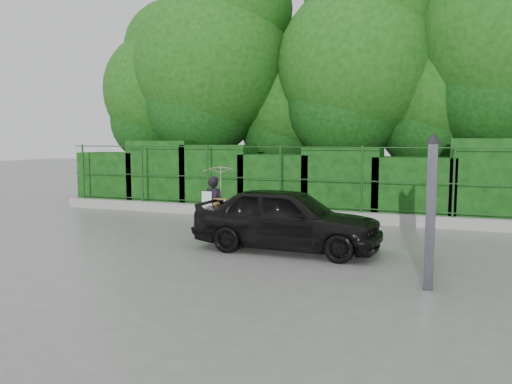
% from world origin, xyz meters
% --- Properties ---
extents(ground, '(80.00, 80.00, 0.00)m').
position_xyz_m(ground, '(0.00, 0.00, 0.00)').
color(ground, gray).
extents(kerb, '(14.00, 0.25, 0.30)m').
position_xyz_m(kerb, '(0.00, 4.50, 0.15)').
color(kerb, '#9E9E99').
rests_on(kerb, ground).
extents(fence, '(14.13, 0.06, 1.80)m').
position_xyz_m(fence, '(0.22, 4.50, 1.20)').
color(fence, '#193E17').
rests_on(fence, kerb).
extents(hedge, '(14.20, 1.20, 2.29)m').
position_xyz_m(hedge, '(0.07, 5.50, 1.01)').
color(hedge, black).
rests_on(hedge, ground).
extents(trees, '(17.10, 6.15, 8.08)m').
position_xyz_m(trees, '(1.14, 7.74, 4.62)').
color(trees, black).
rests_on(trees, ground).
extents(gate, '(0.22, 2.33, 2.36)m').
position_xyz_m(gate, '(4.60, -0.72, 1.19)').
color(gate, '#222228').
rests_on(gate, ground).
extents(woman, '(0.84, 0.86, 1.67)m').
position_xyz_m(woman, '(-0.15, 1.53, 1.10)').
color(woman, black).
rests_on(woman, ground).
extents(car, '(3.88, 1.66, 1.31)m').
position_xyz_m(car, '(1.80, 0.64, 0.65)').
color(car, black).
rests_on(car, ground).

